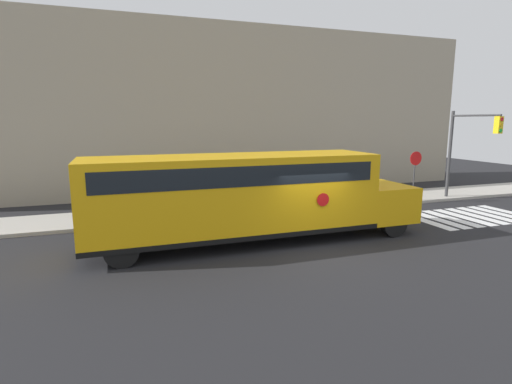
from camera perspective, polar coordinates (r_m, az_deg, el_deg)
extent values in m
plane|color=black|center=(13.49, 8.88, -8.26)|extent=(60.00, 60.00, 0.00)
cube|color=#B2ADA3|center=(19.23, -0.25, -2.32)|extent=(44.00, 3.00, 0.15)
cube|color=#9E937F|center=(25.01, -5.22, 11.47)|extent=(32.00, 4.00, 9.63)
cube|color=white|center=(18.59, 23.07, -3.81)|extent=(0.50, 3.20, 0.01)
cube|color=white|center=(19.06, 24.63, -3.60)|extent=(0.50, 3.20, 0.01)
cube|color=white|center=(19.54, 26.12, -3.39)|extent=(0.50, 3.20, 0.01)
cube|color=white|center=(20.04, 27.53, -3.19)|extent=(0.50, 3.20, 0.01)
cube|color=white|center=(20.55, 28.87, -2.99)|extent=(0.50, 3.20, 0.01)
cube|color=white|center=(21.07, 30.15, -2.81)|extent=(0.50, 3.20, 0.01)
cube|color=white|center=(21.60, 31.36, -2.63)|extent=(0.50, 3.20, 0.01)
cube|color=white|center=(22.14, 32.52, -2.46)|extent=(0.50, 3.20, 0.01)
cube|color=#EAA80F|center=(13.61, -3.16, -0.30)|extent=(9.88, 2.50, 2.63)
cube|color=#EAA80F|center=(16.36, 17.17, -1.27)|extent=(1.94, 2.50, 1.33)
cube|color=black|center=(13.89, -3.11, -5.31)|extent=(9.88, 2.54, 0.16)
cube|color=black|center=(13.50, -3.19, 2.90)|extent=(9.09, 2.53, 0.64)
cylinder|color=red|center=(13.49, 9.56, -1.09)|extent=(0.44, 0.02, 0.44)
cylinder|color=black|center=(17.29, 14.69, -2.64)|extent=(1.00, 0.30, 1.00)
cylinder|color=black|center=(15.60, 19.11, -4.25)|extent=(1.00, 0.30, 1.00)
cylinder|color=black|center=(14.44, -18.82, -5.38)|extent=(1.00, 0.30, 1.00)
cylinder|color=black|center=(12.36, -18.69, -7.97)|extent=(1.00, 0.30, 1.00)
cylinder|color=#38383A|center=(22.19, 21.60, 1.55)|extent=(0.07, 0.07, 2.36)
cylinder|color=red|center=(22.02, 21.88, 4.47)|extent=(0.71, 0.03, 0.71)
cylinder|color=#38383A|center=(23.91, 25.92, 4.68)|extent=(0.16, 0.16, 4.73)
cylinder|color=#38383A|center=(22.86, 28.87, 9.56)|extent=(0.10, 2.84, 0.10)
cube|color=yellow|center=(21.99, 31.34, 8.19)|extent=(0.28, 0.28, 0.80)
cylinder|color=red|center=(21.89, 31.71, 8.84)|extent=(0.18, 0.02, 0.18)
cylinder|color=#EAB214|center=(21.89, 31.64, 8.16)|extent=(0.18, 0.02, 0.18)
cylinder|color=green|center=(21.90, 31.58, 7.48)|extent=(0.18, 0.02, 0.18)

